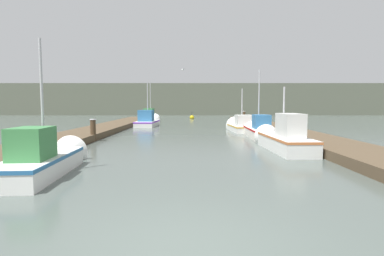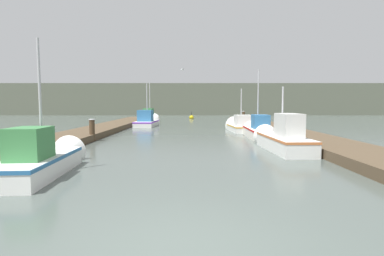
{
  "view_description": "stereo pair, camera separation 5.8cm",
  "coord_description": "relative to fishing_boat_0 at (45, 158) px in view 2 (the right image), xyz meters",
  "views": [
    {
      "loc": [
        0.19,
        -4.19,
        2.12
      ],
      "look_at": [
        0.21,
        11.17,
        0.87
      ],
      "focal_mm": 28.0,
      "sensor_mm": 36.0,
      "label": 1
    },
    {
      "loc": [
        0.25,
        -4.19,
        2.12
      ],
      "look_at": [
        0.21,
        11.17,
        0.87
      ],
      "focal_mm": 28.0,
      "sensor_mm": 36.0,
      "label": 2
    }
  ],
  "objects": [
    {
      "name": "ground_plane",
      "position": [
        4.28,
        -4.82,
        -0.45
      ],
      "size": [
        200.0,
        200.0,
        0.0
      ],
      "color": "#47514C"
    },
    {
      "name": "dock_left",
      "position": [
        -2.36,
        11.18,
        -0.26
      ],
      "size": [
        2.72,
        40.0,
        0.38
      ],
      "color": "#4C3D2B",
      "rests_on": "ground_plane"
    },
    {
      "name": "dock_right",
      "position": [
        10.92,
        11.18,
        -0.26
      ],
      "size": [
        2.72,
        40.0,
        0.38
      ],
      "color": "#4C3D2B",
      "rests_on": "ground_plane"
    },
    {
      "name": "distant_shore_ridge",
      "position": [
        4.28,
        53.55,
        2.47
      ],
      "size": [
        120.0,
        16.0,
        5.85
      ],
      "color": "#565B4C",
      "rests_on": "ground_plane"
    },
    {
      "name": "fishing_boat_0",
      "position": [
        0.0,
        0.0,
        0.0
      ],
      "size": [
        1.59,
        4.63,
        4.37
      ],
      "rotation": [
        0.0,
        0.0,
        0.06
      ],
      "color": "silver",
      "rests_on": "ground_plane"
    },
    {
      "name": "fishing_boat_1",
      "position": [
        8.66,
        4.8,
        0.06
      ],
      "size": [
        1.56,
        5.27,
        3.21
      ],
      "rotation": [
        0.0,
        0.0,
        0.04
      ],
      "color": "silver",
      "rests_on": "ground_plane"
    },
    {
      "name": "fishing_boat_2",
      "position": [
        8.75,
        10.32,
        -0.01
      ],
      "size": [
        1.52,
        5.12,
        4.63
      ],
      "rotation": [
        0.0,
        0.0,
        -0.03
      ],
      "color": "silver",
      "rests_on": "ground_plane"
    },
    {
      "name": "fishing_boat_3",
      "position": [
        8.29,
        14.42,
        -0.08
      ],
      "size": [
        1.93,
        4.67,
        3.83
      ],
      "rotation": [
        0.0,
        0.0,
        0.06
      ],
      "color": "silver",
      "rests_on": "ground_plane"
    },
    {
      "name": "fishing_boat_4",
      "position": [
        0.27,
        19.6,
        -0.01
      ],
      "size": [
        1.86,
        5.16,
        4.58
      ],
      "rotation": [
        0.0,
        0.0,
        -0.04
      ],
      "color": "silver",
      "rests_on": "ground_plane"
    },
    {
      "name": "fishing_boat_5",
      "position": [
        -0.16,
        24.58,
        0.04
      ],
      "size": [
        1.61,
        5.19,
        4.83
      ],
      "rotation": [
        0.0,
        0.0,
        -0.05
      ],
      "color": "silver",
      "rests_on": "ground_plane"
    },
    {
      "name": "mooring_piling_0",
      "position": [
        9.78,
        21.49,
        0.24
      ],
      "size": [
        0.3,
        0.3,
        1.36
      ],
      "color": "#473523",
      "rests_on": "ground_plane"
    },
    {
      "name": "mooring_piling_1",
      "position": [
        -1.13,
        7.83,
        0.18
      ],
      "size": [
        0.35,
        0.35,
        1.25
      ],
      "color": "#473523",
      "rests_on": "ground_plane"
    },
    {
      "name": "channel_buoy",
      "position": [
        4.45,
        33.03,
        -0.27
      ],
      "size": [
        0.64,
        0.64,
        1.14
      ],
      "color": "gold",
      "rests_on": "ground_plane"
    },
    {
      "name": "seagull_lead",
      "position": [
        3.65,
        18.15,
        4.72
      ],
      "size": [
        0.37,
        0.54,
        0.12
      ],
      "rotation": [
        0.0,
        0.0,
        5.22
      ],
      "color": "white"
    }
  ]
}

